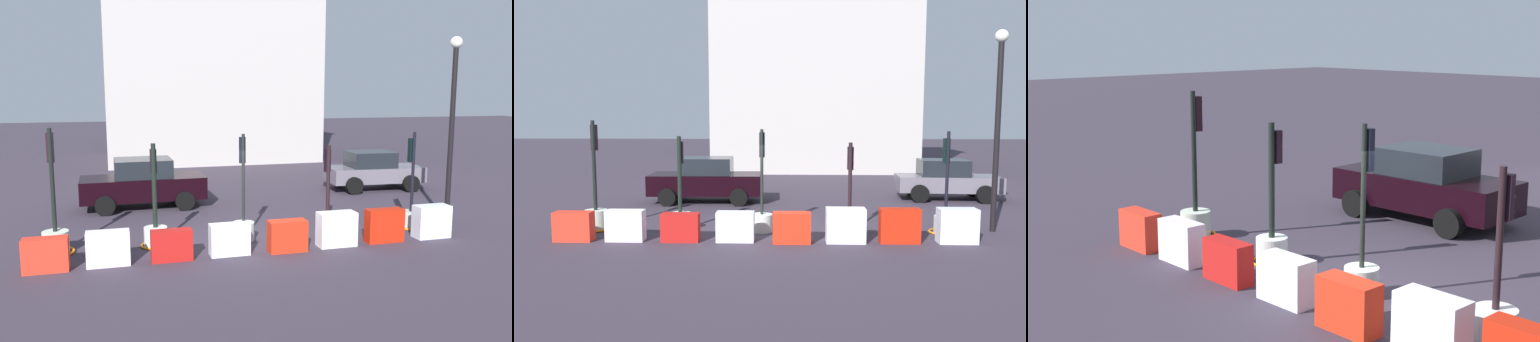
{
  "view_description": "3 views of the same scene",
  "coord_description": "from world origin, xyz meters",
  "views": [
    {
      "loc": [
        -3.49,
        -13.39,
        4.09
      ],
      "look_at": [
        0.23,
        -0.01,
        1.95
      ],
      "focal_mm": 36.41,
      "sensor_mm": 36.0,
      "label": 1
    },
    {
      "loc": [
        0.59,
        -14.04,
        3.31
      ],
      "look_at": [
        0.14,
        -0.05,
        1.78
      ],
      "focal_mm": 35.1,
      "sensor_mm": 36.0,
      "label": 2
    },
    {
      "loc": [
        7.6,
        -8.84,
        4.39
      ],
      "look_at": [
        -1.62,
        -0.27,
        2.0
      ],
      "focal_mm": 51.01,
      "sensor_mm": 36.0,
      "label": 3
    }
  ],
  "objects": [
    {
      "name": "construction_barrier_6",
      "position": [
        3.58,
        -1.07,
        0.46
      ],
      "size": [
        1.04,
        0.38,
        0.92
      ],
      "color": "red",
      "rests_on": "ground_plane"
    },
    {
      "name": "street_lamp_post",
      "position": [
        6.58,
        0.36,
        3.43
      ],
      "size": [
        0.36,
        0.36,
        5.72
      ],
      "color": "black",
      "rests_on": "ground_plane"
    },
    {
      "name": "ground_plane",
      "position": [
        0.0,
        0.0,
        0.0
      ],
      "size": [
        120.0,
        120.0,
        0.0
      ],
      "primitive_type": "plane",
      "color": "#352D3A"
    },
    {
      "name": "traffic_light_1",
      "position": [
        -2.48,
        0.21,
        0.51
      ],
      "size": [
        0.81,
        0.81,
        2.75
      ],
      "color": "silver",
      "rests_on": "ground_plane"
    },
    {
      "name": "construction_barrier_0",
      "position": [
        -5.07,
        -1.13,
        0.39
      ],
      "size": [
        1.01,
        0.42,
        0.79
      ],
      "color": "red",
      "rests_on": "ground_plane"
    },
    {
      "name": "construction_barrier_1",
      "position": [
        -3.69,
        -1.06,
        0.42
      ],
      "size": [
        1.0,
        0.42,
        0.83
      ],
      "color": "silver",
      "rests_on": "ground_plane"
    },
    {
      "name": "traffic_light_0",
      "position": [
        -4.98,
        0.21,
        0.51
      ],
      "size": [
        0.92,
        0.92,
        3.2
      ],
      "color": "beige",
      "rests_on": "ground_plane"
    },
    {
      "name": "car_black_sedan",
      "position": [
        -2.5,
        5.14,
        0.86
      ],
      "size": [
        4.33,
        2.29,
        1.73
      ],
      "color": "black",
      "rests_on": "ground_plane"
    },
    {
      "name": "traffic_light_2",
      "position": [
        -0.1,
        0.11,
        0.56
      ],
      "size": [
        0.6,
        0.6,
        2.95
      ],
      "color": "silver",
      "rests_on": "ground_plane"
    },
    {
      "name": "construction_barrier_3",
      "position": [
        -0.75,
        -1.04,
        0.4
      ],
      "size": [
        1.0,
        0.45,
        0.79
      ],
      "color": "silver",
      "rests_on": "ground_plane"
    },
    {
      "name": "construction_barrier_4",
      "position": [
        0.75,
        -1.16,
        0.41
      ],
      "size": [
        0.99,
        0.44,
        0.81
      ],
      "color": "red",
      "rests_on": "ground_plane"
    },
    {
      "name": "construction_barrier_2",
      "position": [
        -2.2,
        -1.11,
        0.38
      ],
      "size": [
        1.0,
        0.39,
        0.76
      ],
      "color": "#B31714",
      "rests_on": "ground_plane"
    },
    {
      "name": "car_grey_saloon",
      "position": [
        6.99,
        6.0,
        0.8
      ],
      "size": [
        4.06,
        2.22,
        1.6
      ],
      "color": "slate",
      "rests_on": "ground_plane"
    },
    {
      "name": "construction_barrier_5",
      "position": [
        2.17,
        -1.06,
        0.46
      ],
      "size": [
        1.03,
        0.48,
        0.92
      ],
      "color": "silver",
      "rests_on": "ground_plane"
    },
    {
      "name": "traffic_light_3",
      "position": [
        2.42,
        0.15,
        0.5
      ],
      "size": [
        0.66,
        0.66,
        2.58
      ],
      "color": "silver",
      "rests_on": "ground_plane"
    },
    {
      "name": "construction_barrier_7",
      "position": [
        5.09,
        -1.01,
        0.46
      ],
      "size": [
        1.0,
        0.48,
        0.92
      ],
      "color": "silver",
      "rests_on": "ground_plane"
    },
    {
      "name": "traffic_light_4",
      "position": [
        5.14,
        0.12,
        0.46
      ],
      "size": [
        0.92,
        0.92,
        2.9
      ],
      "color": "#AEB3AA",
      "rests_on": "ground_plane"
    },
    {
      "name": "building_main_facade",
      "position": [
        2.24,
        18.0,
        7.09
      ],
      "size": [
        12.5,
        7.64,
        14.13
      ],
      "color": "#B1ABA7",
      "rests_on": "ground_plane"
    }
  ]
}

